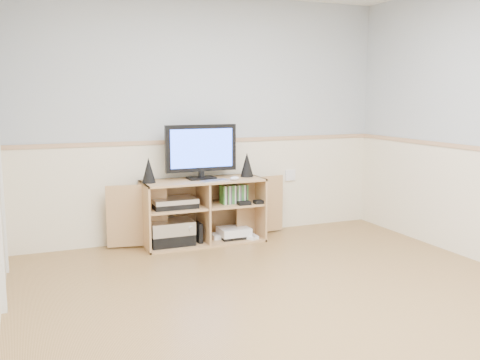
% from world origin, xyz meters
% --- Properties ---
extents(room, '(4.04, 4.54, 2.54)m').
position_xyz_m(room, '(-0.06, 0.12, 1.22)').
color(room, '#A58249').
rests_on(room, ground).
extents(media_cabinet, '(1.91, 0.46, 0.65)m').
position_xyz_m(media_cabinet, '(-0.11, 2.05, 0.33)').
color(media_cabinet, tan).
rests_on(media_cabinet, floor).
extents(monitor, '(0.73, 0.18, 0.55)m').
position_xyz_m(monitor, '(-0.11, 2.04, 0.95)').
color(monitor, black).
rests_on(monitor, media_cabinet).
extents(speaker_left, '(0.13, 0.13, 0.25)m').
position_xyz_m(speaker_left, '(-0.66, 2.01, 0.77)').
color(speaker_left, black).
rests_on(speaker_left, media_cabinet).
extents(speaker_right, '(0.14, 0.14, 0.25)m').
position_xyz_m(speaker_right, '(0.38, 2.01, 0.78)').
color(speaker_right, black).
rests_on(speaker_right, media_cabinet).
extents(keyboard, '(0.31, 0.18, 0.01)m').
position_xyz_m(keyboard, '(-0.04, 1.85, 0.66)').
color(keyboard, silver).
rests_on(keyboard, media_cabinet).
extents(mouse, '(0.11, 0.08, 0.04)m').
position_xyz_m(mouse, '(0.17, 1.85, 0.67)').
color(mouse, white).
rests_on(mouse, media_cabinet).
extents(av_components, '(0.52, 0.32, 0.47)m').
position_xyz_m(av_components, '(-0.44, 1.99, 0.22)').
color(av_components, black).
rests_on(av_components, media_cabinet).
extents(game_consoles, '(0.45, 0.30, 0.11)m').
position_xyz_m(game_consoles, '(0.20, 1.98, 0.07)').
color(game_consoles, white).
rests_on(game_consoles, media_cabinet).
extents(game_cases, '(0.27, 0.14, 0.19)m').
position_xyz_m(game_cases, '(0.21, 1.97, 0.48)').
color(game_cases, '#3F8C3F').
rests_on(game_cases, media_cabinet).
extents(wall_outlet, '(0.12, 0.03, 0.12)m').
position_xyz_m(wall_outlet, '(1.00, 2.23, 0.60)').
color(wall_outlet, white).
rests_on(wall_outlet, wall_back).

